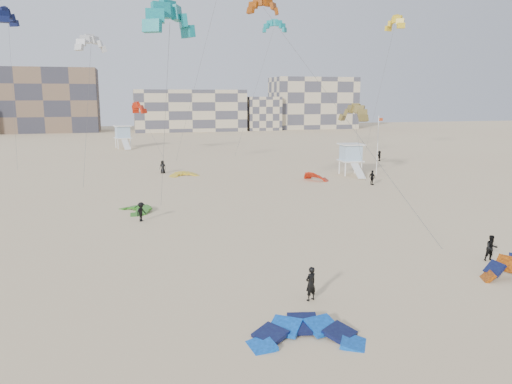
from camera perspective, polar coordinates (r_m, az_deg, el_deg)
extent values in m
plane|color=beige|center=(24.51, 5.13, -13.38)|extent=(320.00, 320.00, 0.00)
imported|color=black|center=(25.39, 6.27, -10.37)|extent=(0.75, 0.64, 1.75)
imported|color=black|center=(34.29, 25.32, -5.83)|extent=(0.86, 0.71, 1.64)
imported|color=black|center=(41.78, -12.98, -2.22)|extent=(1.12, 1.16, 1.58)
imported|color=black|center=(59.04, 13.15, 1.61)|extent=(0.62, 1.07, 1.71)
imported|color=black|center=(67.44, -10.62, 2.84)|extent=(0.98, 0.81, 1.72)
imported|color=black|center=(81.63, 13.91, 4.04)|extent=(0.79, 1.57, 1.62)
cylinder|color=#3F3F3F|center=(40.53, -10.34, 8.12)|extent=(1.03, 2.78, 14.47)
cylinder|color=#3F3F3F|center=(42.39, 8.30, 10.85)|extent=(3.75, 27.98, 18.26)
cylinder|color=#3F3F3F|center=(56.04, -18.72, 8.51)|extent=(1.18, 6.90, 14.61)
cylinder|color=#3F3F3F|center=(65.58, -6.87, 12.45)|extent=(4.59, 12.69, 21.92)
cylinder|color=#3F3F3F|center=(57.66, 11.72, 5.11)|extent=(0.76, 5.19, 7.01)
cylinder|color=#3F3F3F|center=(79.88, 13.88, 10.89)|extent=(0.68, 8.74, 19.07)
cylinder|color=#3F3F3F|center=(69.71, -26.03, 9.92)|extent=(0.28, 1.19, 18.44)
cylinder|color=#3F3F3F|center=(75.87, -0.21, 11.22)|extent=(6.11, 0.19, 19.06)
cylinder|color=#3F3F3F|center=(82.85, -11.99, 6.78)|extent=(3.10, 11.56, 7.02)
cube|color=white|center=(66.08, 10.75, 3.54)|extent=(2.92, 2.92, 0.14)
cube|color=#9CBCD6|center=(65.95, 10.78, 4.46)|extent=(2.40, 2.40, 1.98)
cube|color=white|center=(65.85, 10.82, 5.38)|extent=(3.03, 3.03, 0.16)
cube|color=white|center=(63.81, 11.73, 2.38)|extent=(1.14, 2.86, 1.64)
cube|color=white|center=(102.17, -14.97, 6.00)|extent=(3.59, 3.59, 0.15)
cube|color=#9CBCD6|center=(102.09, -15.00, 6.65)|extent=(2.95, 2.95, 2.19)
cube|color=white|center=(102.02, -15.03, 7.31)|extent=(3.72, 3.72, 0.17)
cube|color=white|center=(99.32, -14.95, 5.25)|extent=(1.67, 3.25, 1.81)
cylinder|color=white|center=(66.35, 13.72, 5.17)|extent=(0.10, 0.10, 7.65)
cube|color=#AE3817|center=(66.26, 14.08, 8.04)|extent=(0.57, 0.02, 0.38)
cube|color=brown|center=(156.68, -22.77, 9.64)|extent=(28.00, 14.00, 18.00)
cube|color=#C7B692|center=(152.12, -7.67, 9.23)|extent=(32.00, 16.00, 12.00)
cube|color=#C7B692|center=(163.52, 6.51, 10.07)|extent=(26.00, 14.00, 16.00)
cube|color=#C7B692|center=(154.28, 0.67, 8.98)|extent=(10.00, 10.00, 10.00)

